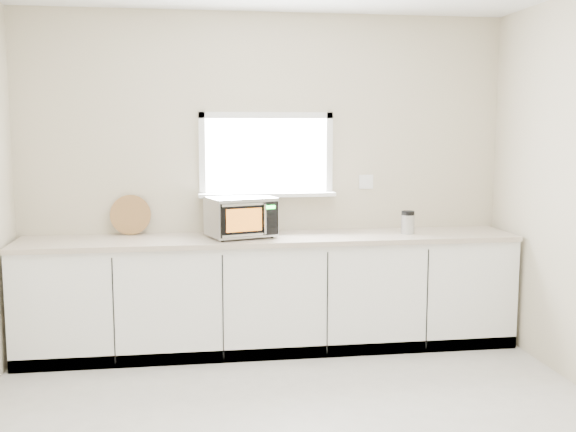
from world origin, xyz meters
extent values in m
cube|color=beige|center=(0.00, 2.00, 1.35)|extent=(4.00, 0.02, 2.70)
cube|color=white|center=(0.00, 1.99, 1.55)|extent=(1.00, 0.02, 0.60)
cube|color=white|center=(0.00, 1.92, 1.23)|extent=(1.12, 0.16, 0.03)
cube|color=white|center=(0.00, 1.97, 1.88)|extent=(1.10, 0.04, 0.05)
cube|color=white|center=(0.00, 1.97, 1.23)|extent=(1.10, 0.04, 0.05)
cube|color=white|center=(-0.53, 1.97, 1.55)|extent=(0.05, 0.04, 0.70)
cube|color=white|center=(0.53, 1.97, 1.55)|extent=(0.05, 0.04, 0.70)
cube|color=white|center=(0.85, 1.99, 1.32)|extent=(0.12, 0.01, 0.12)
cube|color=white|center=(0.00, 1.70, 0.44)|extent=(3.92, 0.60, 0.88)
cube|color=#B9AD98|center=(0.00, 1.69, 0.90)|extent=(3.92, 0.64, 0.04)
cylinder|color=black|center=(-0.39, 1.50, 0.93)|extent=(0.02, 0.02, 0.01)
cylinder|color=black|center=(-0.48, 1.78, 0.93)|extent=(0.02, 0.02, 0.01)
cylinder|color=black|center=(0.00, 1.62, 0.93)|extent=(0.02, 0.02, 0.01)
cylinder|color=black|center=(-0.09, 1.90, 0.93)|extent=(0.02, 0.02, 0.01)
cube|color=#B4B7BC|center=(-0.24, 1.70, 1.08)|extent=(0.58, 0.50, 0.29)
cube|color=black|center=(-0.18, 1.51, 1.08)|extent=(0.45, 0.15, 0.26)
cube|color=orange|center=(-0.23, 1.49, 1.08)|extent=(0.28, 0.09, 0.18)
cylinder|color=silver|center=(-0.06, 1.53, 1.08)|extent=(0.02, 0.02, 0.23)
cube|color=black|center=(-0.02, 1.56, 1.08)|extent=(0.11, 0.04, 0.25)
cube|color=#19FF33|center=(-0.02, 1.55, 1.17)|extent=(0.08, 0.03, 0.03)
cube|color=silver|center=(-0.24, 1.70, 1.23)|extent=(0.58, 0.50, 0.01)
cube|color=#4F2E1C|center=(-0.37, 1.58, 1.04)|extent=(0.14, 0.21, 0.24)
cube|color=black|center=(-0.40, 1.54, 1.14)|extent=(0.02, 0.04, 0.09)
cube|color=black|center=(-0.38, 1.54, 1.14)|extent=(0.02, 0.04, 0.09)
cube|color=black|center=(-0.35, 1.53, 1.13)|extent=(0.02, 0.04, 0.09)
cube|color=black|center=(-0.39, 1.54, 1.16)|extent=(0.02, 0.04, 0.09)
cube|color=black|center=(-0.36, 1.53, 1.16)|extent=(0.02, 0.04, 0.09)
cylinder|color=#A16A3E|center=(-1.10, 1.94, 1.08)|extent=(0.32, 0.08, 0.32)
cylinder|color=#B4B7BC|center=(1.12, 1.67, 1.00)|extent=(0.13, 0.13, 0.15)
cylinder|color=black|center=(1.12, 1.67, 1.09)|extent=(0.13, 0.13, 0.04)
camera|label=1|loc=(-0.64, -3.54, 1.77)|focal=42.00mm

